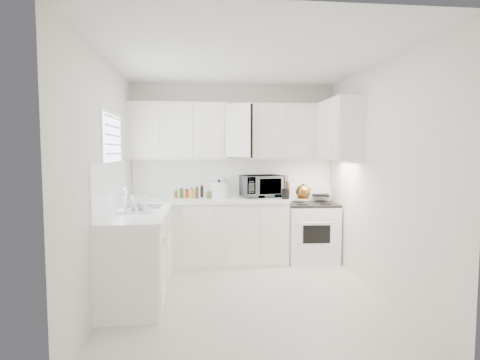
{
  "coord_description": "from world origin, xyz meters",
  "views": [
    {
      "loc": [
        -0.51,
        -4.11,
        1.62
      ],
      "look_at": [
        0.0,
        0.7,
        1.25
      ],
      "focal_mm": 28.59,
      "sensor_mm": 36.0,
      "label": 1
    }
  ],
  "objects": [
    {
      "name": "floor",
      "position": [
        0.0,
        0.0,
        0.0
      ],
      "size": [
        3.2,
        3.2,
        0.0
      ],
      "primitive_type": "plane",
      "color": "silver",
      "rests_on": "ground"
    },
    {
      "name": "ceiling",
      "position": [
        0.0,
        0.0,
        2.6
      ],
      "size": [
        3.2,
        3.2,
        0.0
      ],
      "primitive_type": "plane",
      "rotation": [
        3.14,
        0.0,
        0.0
      ],
      "color": "white",
      "rests_on": "ground"
    },
    {
      "name": "wall_back",
      "position": [
        0.0,
        1.6,
        1.3
      ],
      "size": [
        3.0,
        0.0,
        3.0
      ],
      "primitive_type": "plane",
      "rotation": [
        1.57,
        0.0,
        0.0
      ],
      "color": "white",
      "rests_on": "ground"
    },
    {
      "name": "wall_front",
      "position": [
        0.0,
        -1.6,
        1.3
      ],
      "size": [
        3.0,
        0.0,
        3.0
      ],
      "primitive_type": "plane",
      "rotation": [
        -1.57,
        0.0,
        0.0
      ],
      "color": "white",
      "rests_on": "ground"
    },
    {
      "name": "wall_left",
      "position": [
        -1.5,
        0.0,
        1.3
      ],
      "size": [
        0.0,
        3.2,
        3.2
      ],
      "primitive_type": "plane",
      "rotation": [
        1.57,
        0.0,
        1.57
      ],
      "color": "white",
      "rests_on": "ground"
    },
    {
      "name": "wall_right",
      "position": [
        1.5,
        0.0,
        1.3
      ],
      "size": [
        0.0,
        3.2,
        3.2
      ],
      "primitive_type": "plane",
      "rotation": [
        1.57,
        0.0,
        -1.57
      ],
      "color": "white",
      "rests_on": "ground"
    },
    {
      "name": "window_blinds",
      "position": [
        -1.48,
        0.35,
        1.55
      ],
      "size": [
        0.06,
        0.96,
        1.06
      ],
      "primitive_type": null,
      "color": "white",
      "rests_on": "wall_left"
    },
    {
      "name": "lower_cabinets_back",
      "position": [
        -0.39,
        1.3,
        0.45
      ],
      "size": [
        2.22,
        0.6,
        0.9
      ],
      "primitive_type": null,
      "color": "white",
      "rests_on": "floor"
    },
    {
      "name": "lower_cabinets_left",
      "position": [
        -1.2,
        0.2,
        0.45
      ],
      "size": [
        0.6,
        1.6,
        0.9
      ],
      "primitive_type": null,
      "color": "white",
      "rests_on": "floor"
    },
    {
      "name": "countertop_back",
      "position": [
        -0.39,
        1.29,
        0.93
      ],
      "size": [
        2.24,
        0.64,
        0.05
      ],
      "primitive_type": "cube",
      "color": "white",
      "rests_on": "lower_cabinets_back"
    },
    {
      "name": "countertop_left",
      "position": [
        -1.19,
        0.2,
        0.93
      ],
      "size": [
        0.64,
        1.62,
        0.05
      ],
      "primitive_type": "cube",
      "color": "white",
      "rests_on": "lower_cabinets_left"
    },
    {
      "name": "backsplash_back",
      "position": [
        0.0,
        1.59,
        1.23
      ],
      "size": [
        2.98,
        0.02,
        0.55
      ],
      "primitive_type": "cube",
      "color": "white",
      "rests_on": "wall_back"
    },
    {
      "name": "backsplash_left",
      "position": [
        -1.49,
        0.2,
        1.23
      ],
      "size": [
        0.02,
        1.6,
        0.55
      ],
      "primitive_type": "cube",
      "color": "white",
      "rests_on": "wall_left"
    },
    {
      "name": "upper_cabinets_back",
      "position": [
        0.0,
        1.44,
        1.5
      ],
      "size": [
        3.0,
        0.33,
        0.8
      ],
      "primitive_type": null,
      "color": "white",
      "rests_on": "wall_back"
    },
    {
      "name": "upper_cabinets_right",
      "position": [
        1.33,
        0.82,
        1.5
      ],
      "size": [
        0.33,
        0.9,
        0.8
      ],
      "primitive_type": null,
      "color": "white",
      "rests_on": "wall_right"
    },
    {
      "name": "sink",
      "position": [
        -1.19,
        0.55,
        1.07
      ],
      "size": [
        0.42,
        0.38,
        0.3
      ],
      "primitive_type": null,
      "color": "gray",
      "rests_on": "countertop_left"
    },
    {
      "name": "stove",
      "position": [
        1.12,
        1.29,
        0.55
      ],
      "size": [
        0.74,
        0.62,
        1.1
      ],
      "primitive_type": null,
      "rotation": [
        0.0,
        0.0,
        -0.05
      ],
      "color": "white",
      "rests_on": "floor"
    },
    {
      "name": "tea_kettle",
      "position": [
        0.94,
        1.13,
        1.06
      ],
      "size": [
        0.26,
        0.22,
        0.23
      ],
      "primitive_type": null,
      "rotation": [
        0.0,
        0.0,
        -0.04
      ],
      "color": "brown",
      "rests_on": "stove"
    },
    {
      "name": "frying_pan",
      "position": [
        1.3,
        1.45,
        0.96
      ],
      "size": [
        0.3,
        0.46,
        0.04
      ],
      "primitive_type": null,
      "rotation": [
        0.0,
        0.0,
        0.12
      ],
      "color": "black",
      "rests_on": "stove"
    },
    {
      "name": "microwave",
      "position": [
        0.39,
        1.36,
        1.14
      ],
      "size": [
        0.63,
        0.43,
        0.39
      ],
      "primitive_type": "imported",
      "rotation": [
        0.0,
        0.0,
        0.22
      ],
      "color": "gray",
      "rests_on": "countertop_back"
    },
    {
      "name": "rice_cooker",
      "position": [
        -0.24,
        1.31,
        1.08
      ],
      "size": [
        0.34,
        0.34,
        0.26
      ],
      "primitive_type": null,
      "rotation": [
        0.0,
        0.0,
        -0.34
      ],
      "color": "white",
      "rests_on": "countertop_back"
    },
    {
      "name": "paper_towel",
      "position": [
        -0.19,
        1.52,
        1.08
      ],
      "size": [
        0.12,
        0.12,
        0.27
      ],
      "primitive_type": "cylinder",
      "color": "white",
      "rests_on": "countertop_back"
    },
    {
      "name": "utensil_crock",
      "position": [
        0.68,
        1.08,
        1.12
      ],
      "size": [
        0.14,
        0.14,
        0.34
      ],
      "primitive_type": null,
      "rotation": [
        0.0,
        0.0,
        -0.25
      ],
      "color": "black",
      "rests_on": "countertop_back"
    },
    {
      "name": "dish_rack",
      "position": [
        -1.22,
        0.12,
        1.05
      ],
      "size": [
        0.38,
        0.3,
        0.2
      ],
      "primitive_type": null,
      "rotation": [
        0.0,
        0.0,
        0.09
      ],
      "color": "white",
      "rests_on": "countertop_left"
    },
    {
      "name": "spice_left_0",
      "position": [
        -0.85,
        1.42,
        1.02
      ],
      "size": [
        0.06,
        0.06,
        0.13
      ],
      "primitive_type": "cylinder",
      "color": "brown",
      "rests_on": "countertop_back"
    },
    {
      "name": "spice_left_1",
      "position": [
        -0.78,
        1.33,
        1.02
      ],
      "size": [
        0.06,
        0.06,
        0.13
      ],
      "primitive_type": "cylinder",
      "color": "#2D6321",
      "rests_on": "countertop_back"
    },
    {
      "name": "spice_left_2",
      "position": [
        -0.7,
        1.42,
        1.02
      ],
      "size": [
        0.06,
        0.06,
        0.13
      ],
      "primitive_type": "cylinder",
      "color": "red",
      "rests_on": "countertop_back"
    },
    {
      "name": "spice_left_3",
      "position": [
        -0.62,
        1.33,
        1.02
      ],
      "size": [
        0.06,
        0.06,
        0.13
      ],
      "primitive_type": "cylinder",
      "color": "gold",
      "rests_on": "countertop_back"
    },
    {
      "name": "spice_left_4",
      "position": [
        -0.55,
        1.42,
        1.02
      ],
      "size": [
        0.06,
        0.06,
        0.13
      ],
      "primitive_type": "cylinder",
      "color": "#5E301A",
      "rests_on": "countertop_back"
    },
    {
      "name": "spice_left_5",
      "position": [
        -0.47,
        1.33,
        1.02
      ],
      "size": [
        0.06,
        0.06,
        0.13
      ],
      "primitive_type": "cylinder",
      "color": "black",
      "rests_on": "countertop_back"
    },
    {
      "name": "spice_left_6",
      "position": [
        -0.4,
        1.42,
        1.02
      ],
      "size": [
        0.06,
        0.06,
        0.13
      ],
      "primitive_type": "cylinder",
      "color": "brown",
      "rests_on": "countertop_back"
    },
    {
      "name": "spice_left_7",
      "position": [
        -0.32,
        1.33,
        1.02
      ],
      "size": [
        0.06,
        0.06,
        0.13
      ],
      "primitive_type": "cylinder",
      "color": "#2D6321",
      "rests_on": "countertop_back"
    },
    {
      "name": "sauce_right_0",
      "position": [
        0.58,
        1.46,
        1.05
      ],
      "size": [
        0.06,
        0.06,
        0.19
      ],
      "primitive_type": "cylinder",
      "color": "red",
      "rests_on": "countertop_back"
    },
    {
      "name": "sauce_right_1",
      "position": [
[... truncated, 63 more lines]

